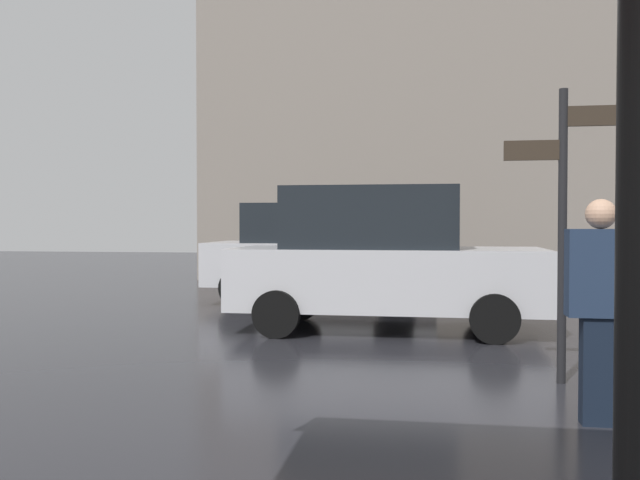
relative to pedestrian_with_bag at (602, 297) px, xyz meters
The scene contains 4 objects.
pedestrian_with_bag is the anchor object (origin of this frame).
parked_car_left 4.57m from the pedestrian_with_bag, 114.19° to the left, with size 4.14×1.87×1.94m.
parked_car_right 7.89m from the pedestrian_with_bag, 114.10° to the left, with size 4.09×2.00×1.81m.
street_signpost 1.49m from the pedestrian_with_bag, 91.63° to the left, with size 1.08×0.08×2.67m.
Camera 1 is at (-1.10, -2.89, 1.45)m, focal length 38.92 mm.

